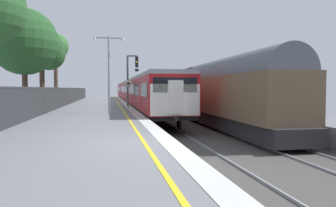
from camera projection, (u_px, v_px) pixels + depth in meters
The scene contains 9 objects.
ground at pixel (239, 160), 10.12m from camera, with size 17.40×110.00×1.21m.
commuter_train_at_platform at pixel (133, 91), 46.42m from camera, with size 2.83×60.26×3.81m.
freight_train_adjacent_track at pixel (197, 91), 27.59m from camera, with size 2.60×30.61×4.51m.
signal_gantry at pixel (131, 74), 29.72m from camera, with size 1.10×0.24×4.70m.
speed_limit_sign at pixel (128, 90), 27.29m from camera, with size 0.59×0.08×2.37m.
platform_lamp_mid at pixel (109, 67), 21.24m from camera, with size 2.00×0.20×5.05m.
background_tree_left at pixel (56, 48), 37.52m from camera, with size 3.02×3.02×8.09m.
background_tree_centre at pixel (25, 43), 22.64m from camera, with size 4.69×4.69×7.27m.
background_tree_right at pixel (44, 50), 27.23m from camera, with size 3.71×3.59×6.88m.
Camera 1 is at (-1.39, -9.45, 1.63)m, focal length 34.39 mm.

